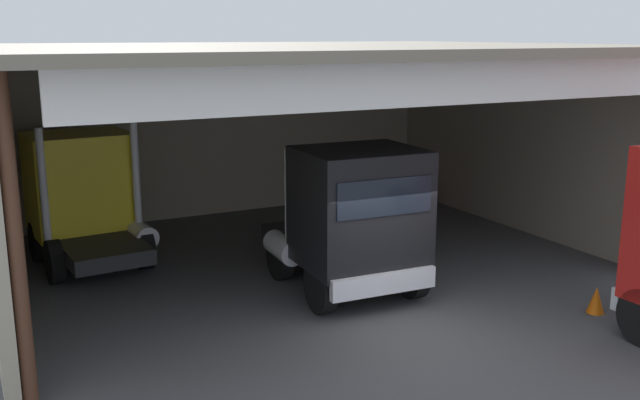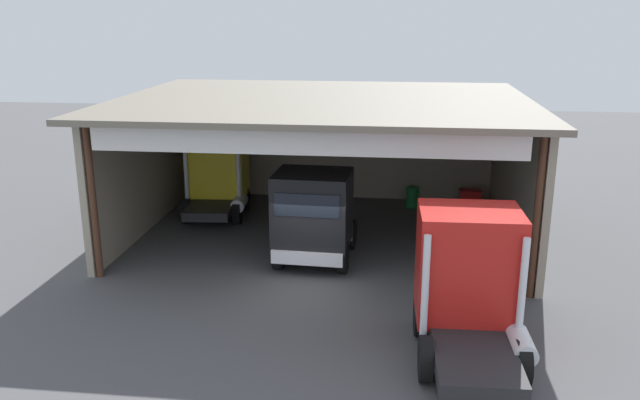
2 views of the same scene
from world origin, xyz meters
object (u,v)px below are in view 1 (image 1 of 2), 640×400
at_px(truck_black_yard_outside, 351,219).
at_px(tool_cart, 408,190).
at_px(traffic_cone, 596,300).
at_px(truck_yellow_center_bay, 84,196).
at_px(oil_drum, 337,195).

bearing_deg(truck_black_yard_outside, tool_cart, -129.25).
relative_size(tool_cart, traffic_cone, 1.79).
distance_m(truck_yellow_center_bay, oil_drum, 8.63).
distance_m(truck_black_yard_outside, tool_cart, 9.01).
bearing_deg(tool_cart, oil_drum, 168.59).
distance_m(oil_drum, tool_cart, 2.51).
bearing_deg(oil_drum, truck_yellow_center_bay, -166.20).
distance_m(truck_black_yard_outside, traffic_cone, 5.36).
distance_m(truck_black_yard_outside, oil_drum, 8.05).
height_order(truck_black_yard_outside, traffic_cone, truck_black_yard_outside).
distance_m(truck_yellow_center_bay, traffic_cone, 12.19).
bearing_deg(tool_cart, truck_yellow_center_bay, -171.85).
xyz_separation_m(truck_black_yard_outside, tool_cart, (5.99, 6.63, -1.22)).
bearing_deg(traffic_cone, truck_black_yard_outside, 140.20).
relative_size(oil_drum, tool_cart, 0.91).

